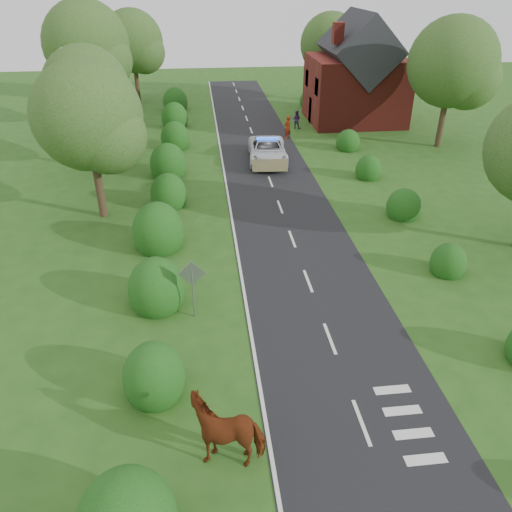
{
  "coord_description": "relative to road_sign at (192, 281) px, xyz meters",
  "views": [
    {
      "loc": [
        -4.4,
        -14.2,
        11.99
      ],
      "look_at": [
        -2.29,
        4.25,
        1.3
      ],
      "focal_mm": 35.0,
      "sensor_mm": 36.0,
      "label": 1
    }
  ],
  "objects": [
    {
      "name": "ground",
      "position": [
        5.0,
        -2.0,
        -1.65
      ],
      "size": [
        120.0,
        120.0,
        0.0
      ],
      "primitive_type": "plane",
      "color": "#285219"
    },
    {
      "name": "road",
      "position": [
        5.0,
        13.0,
        -1.64
      ],
      "size": [
        6.0,
        70.0,
        0.02
      ],
      "primitive_type": "cube",
      "color": "black",
      "rests_on": "ground"
    },
    {
      "name": "road_markings",
      "position": [
        3.4,
        10.93,
        -1.63
      ],
      "size": [
        4.96,
        70.0,
        0.01
      ],
      "color": "white",
      "rests_on": "road"
    },
    {
      "name": "hedgerow_left",
      "position": [
        -1.51,
        9.69,
        -0.91
      ],
      "size": [
        2.75,
        50.41,
        3.0
      ],
      "color": "#154C10",
      "rests_on": "ground"
    },
    {
      "name": "hedgerow_right",
      "position": [
        11.6,
        9.21,
        -1.1
      ],
      "size": [
        2.1,
        45.78,
        2.1
      ],
      "color": "#154C10",
      "rests_on": "ground"
    },
    {
      "name": "tree_left_a",
      "position": [
        -4.75,
        9.86,
        3.69
      ],
      "size": [
        5.74,
        5.6,
        8.38
      ],
      "color": "#332316",
      "rests_on": "ground"
    },
    {
      "name": "tree_left_b",
      "position": [
        -6.25,
        17.86,
        3.39
      ],
      "size": [
        5.74,
        5.6,
        8.07
      ],
      "color": "#332316",
      "rests_on": "ground"
    },
    {
      "name": "tree_left_c",
      "position": [
        -7.7,
        27.83,
        4.88
      ],
      "size": [
        6.97,
        6.8,
        10.22
      ],
      "color": "#332316",
      "rests_on": "ground"
    },
    {
      "name": "tree_left_d",
      "position": [
        -5.23,
        37.85,
        3.98
      ],
      "size": [
        6.15,
        6.0,
        8.89
      ],
      "color": "#332316",
      "rests_on": "ground"
    },
    {
      "name": "tree_right_b",
      "position": [
        19.29,
        19.84,
        4.28
      ],
      "size": [
        6.56,
        6.4,
        9.4
      ],
      "color": "#332316",
      "rests_on": "ground"
    },
    {
      "name": "tree_right_c",
      "position": [
        14.27,
        35.85,
        3.69
      ],
      "size": [
        6.15,
        6.0,
        8.58
      ],
      "color": "#332316",
      "rests_on": "ground"
    },
    {
      "name": "road_sign",
      "position": [
        0.0,
        0.0,
        0.0
      ],
      "size": [
        1.06,
        0.08,
        2.53
      ],
      "color": "gray",
      "rests_on": "ground"
    },
    {
      "name": "house",
      "position": [
        14.49,
        28.0,
        2.13
      ],
      "size": [
        8.0,
        7.4,
        9.17
      ],
      "color": "maroon",
      "rests_on": "ground"
    },
    {
      "name": "cow",
      "position": [
        0.91,
        -6.55,
        -0.78
      ],
      "size": [
        2.6,
        1.57,
        1.75
      ],
      "primitive_type": "imported",
      "rotation": [
        0.0,
        0.0,
        -1.68
      ],
      "color": "#571C10",
      "rests_on": "ground"
    },
    {
      "name": "police_van",
      "position": [
        5.34,
        18.02,
        -0.86
      ],
      "size": [
        3.02,
        5.9,
        1.73
      ],
      "rotation": [
        0.0,
        0.0,
        -0.07
      ],
      "color": "silver",
      "rests_on": "ground"
    },
    {
      "name": "pedestrian_red",
      "position": [
        7.68,
        23.31,
        -0.72
      ],
      "size": [
        0.81,
        0.77,
        1.86
      ],
      "primitive_type": "imported",
      "rotation": [
        0.0,
        0.0,
        3.79
      ],
      "color": "#9B2811",
      "rests_on": "ground"
    },
    {
      "name": "pedestrian_purple",
      "position": [
        8.96,
        26.26,
        -0.89
      ],
      "size": [
        0.91,
        0.82,
        1.53
      ],
      "primitive_type": "imported",
      "rotation": [
        0.0,
        0.0,
        2.76
      ],
      "color": "#381E51",
      "rests_on": "ground"
    }
  ]
}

